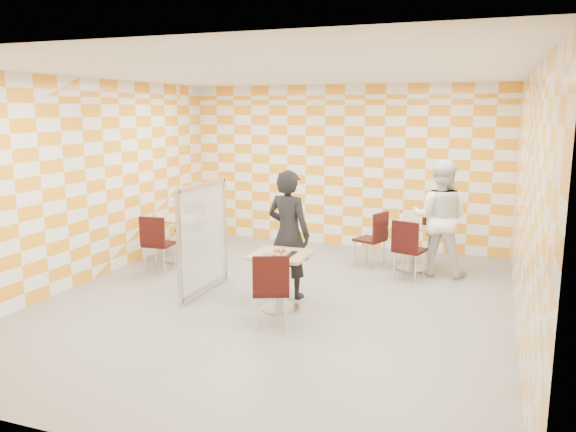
% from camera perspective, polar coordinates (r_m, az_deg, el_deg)
% --- Properties ---
extents(room_shell, '(7.00, 7.00, 7.00)m').
position_cam_1_polar(room_shell, '(7.76, 0.18, 3.03)').
color(room_shell, gray).
rests_on(room_shell, ground).
extents(main_table, '(0.70, 0.70, 0.75)m').
position_cam_1_polar(main_table, '(7.19, -0.72, -5.66)').
color(main_table, tan).
rests_on(main_table, ground).
extents(second_table, '(0.70, 0.70, 0.75)m').
position_cam_1_polar(second_table, '(9.21, 12.59, -2.28)').
color(second_table, tan).
rests_on(second_table, ground).
extents(empty_table, '(0.70, 0.70, 0.75)m').
position_cam_1_polar(empty_table, '(9.71, -11.01, -1.55)').
color(empty_table, tan).
rests_on(empty_table, ground).
extents(chair_main_front, '(0.55, 0.56, 0.92)m').
position_cam_1_polar(chair_main_front, '(6.52, -1.75, -7.08)').
color(chair_main_front, black).
rests_on(chair_main_front, ground).
extents(chair_second_front, '(0.52, 0.52, 0.92)m').
position_cam_1_polar(chair_second_front, '(8.60, 12.04, -2.93)').
color(chair_second_front, black).
rests_on(chair_second_front, ground).
extents(chair_second_side, '(0.55, 0.55, 0.92)m').
position_cam_1_polar(chair_second_side, '(9.22, 8.81, -1.90)').
color(chair_second_side, black).
rests_on(chair_second_side, ground).
extents(chair_empty_near, '(0.45, 0.46, 0.92)m').
position_cam_1_polar(chair_empty_near, '(9.01, -13.27, -2.36)').
color(chair_empty_near, black).
rests_on(chair_empty_near, ground).
extents(chair_empty_far, '(0.46, 0.46, 0.92)m').
position_cam_1_polar(chair_empty_far, '(10.24, -9.67, -0.66)').
color(chair_empty_far, black).
rests_on(chair_empty_far, ground).
extents(partition, '(0.08, 1.38, 1.55)m').
position_cam_1_polar(partition, '(7.90, -8.58, -2.19)').
color(partition, white).
rests_on(partition, ground).
extents(man_dark, '(0.72, 0.55, 1.76)m').
position_cam_1_polar(man_dark, '(7.63, 0.05, -1.84)').
color(man_dark, black).
rests_on(man_dark, ground).
extents(man_white, '(0.91, 0.73, 1.80)m').
position_cam_1_polar(man_white, '(8.96, 15.19, -0.19)').
color(man_white, white).
rests_on(man_white, ground).
extents(pizza_on_foil, '(0.40, 0.40, 0.04)m').
position_cam_1_polar(pizza_on_foil, '(7.11, -0.77, -3.70)').
color(pizza_on_foil, silver).
rests_on(pizza_on_foil, main_table).
extents(sport_bottle, '(0.06, 0.06, 0.20)m').
position_cam_1_polar(sport_bottle, '(9.22, 11.44, -0.12)').
color(sport_bottle, white).
rests_on(sport_bottle, second_table).
extents(soda_bottle, '(0.07, 0.07, 0.23)m').
position_cam_1_polar(soda_bottle, '(9.12, 13.70, -0.24)').
color(soda_bottle, black).
rests_on(soda_bottle, second_table).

